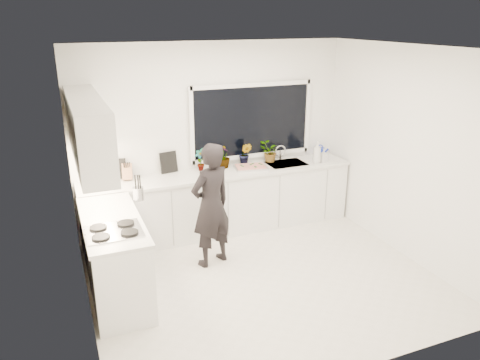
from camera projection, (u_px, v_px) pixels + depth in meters
name	position (u px, v px, depth m)	size (l,w,h in m)	color
floor	(262.00, 278.00, 5.69)	(4.00, 3.50, 0.02)	beige
wall_back	(213.00, 137.00, 6.78)	(4.00, 0.02, 2.70)	white
wall_left	(76.00, 197.00, 4.53)	(0.02, 3.50, 2.70)	white
wall_right	(407.00, 154.00, 5.96)	(0.02, 3.50, 2.70)	white
ceiling	(266.00, 47.00, 4.79)	(4.00, 3.50, 0.02)	white
window	(252.00, 121.00, 6.90)	(1.80, 0.02, 1.00)	black
base_cabinets_back	(221.00, 203.00, 6.81)	(3.92, 0.58, 0.88)	white
base_cabinets_left	(115.00, 258.00, 5.25)	(0.58, 1.60, 0.88)	white
countertop_back	(221.00, 173.00, 6.65)	(3.94, 0.62, 0.04)	silver
countertop_left	(111.00, 221.00, 5.10)	(0.62, 1.60, 0.04)	silver
upper_cabinets	(88.00, 130.00, 5.05)	(0.34, 2.10, 0.70)	white
sink	(286.00, 166.00, 7.04)	(0.58, 0.42, 0.14)	silver
faucet	(280.00, 153.00, 7.17)	(0.03, 0.03, 0.22)	silver
stovetop	(114.00, 231.00, 4.78)	(0.56, 0.48, 0.03)	black
person	(211.00, 205.00, 5.79)	(0.58, 0.38, 1.59)	black
pizza_tray	(251.00, 167.00, 6.78)	(0.45, 0.34, 0.03)	silver
pizza	(251.00, 166.00, 6.78)	(0.41, 0.30, 0.01)	red
watering_can	(320.00, 152.00, 7.39)	(0.14, 0.14, 0.13)	#1228AF
paper_towel_roll	(99.00, 175.00, 6.11)	(0.11, 0.11, 0.26)	white
knife_block	(127.00, 172.00, 6.28)	(0.13, 0.10, 0.22)	olive
utensil_crock	(138.00, 194.00, 5.60)	(0.13, 0.13, 0.16)	silver
picture_frame_large	(118.00, 169.00, 6.32)	(0.22, 0.02, 0.28)	black
picture_frame_small	(169.00, 162.00, 6.57)	(0.25, 0.02, 0.30)	black
herb_plants	(245.00, 154.00, 6.90)	(1.34, 0.28, 0.34)	#26662D
soap_bottles	(319.00, 153.00, 7.01)	(0.26, 0.18, 0.33)	#D8BF66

